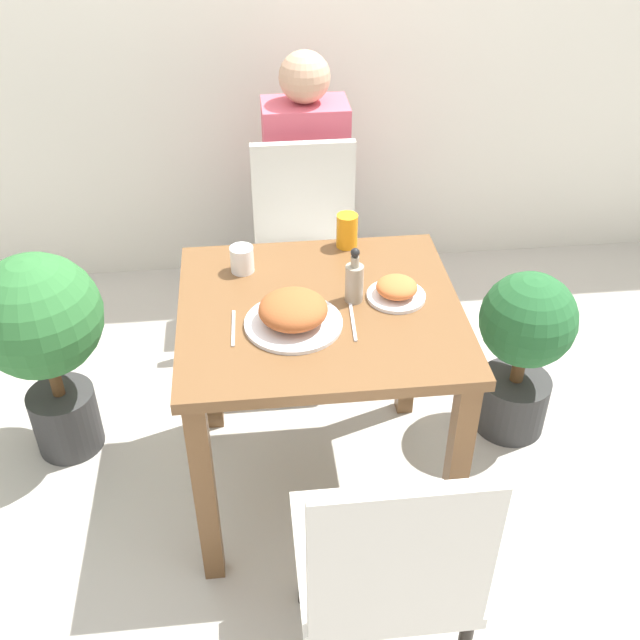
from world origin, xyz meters
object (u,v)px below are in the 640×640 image
object	(u,v)px
side_plate	(397,290)
potted_plant_right	(523,345)
juice_glass	(347,231)
person_figure	(306,193)
sauce_bottle	(354,281)
potted_plant_left	(43,334)
food_plate	(293,313)
chair_near	(388,565)
drink_cup	(242,259)
chair_far	(307,248)

from	to	relation	value
side_plate	potted_plant_right	size ratio (longest dim) A/B	0.27
juice_glass	person_figure	world-z (taller)	person_figure
potted_plant_right	person_figure	xyz separation A→B (m)	(-0.69, 0.86, 0.20)
person_figure	potted_plant_right	bearing A→B (deg)	-51.38
sauce_bottle	potted_plant_left	bearing A→B (deg)	165.56
food_plate	potted_plant_left	bearing A→B (deg)	155.95
chair_near	side_plate	distance (m)	0.81
chair_near	person_figure	bearing A→B (deg)	-89.26
food_plate	juice_glass	world-z (taller)	juice_glass
potted_plant_left	person_figure	world-z (taller)	person_figure
juice_glass	food_plate	bearing A→B (deg)	-116.60
drink_cup	potted_plant_left	xyz separation A→B (m)	(-0.67, 0.06, -0.28)
side_plate	drink_cup	world-z (taller)	drink_cup
juice_glass	sauce_bottle	distance (m)	0.32
side_plate	person_figure	xyz separation A→B (m)	(-0.17, 1.04, -0.19)
chair_near	side_plate	size ratio (longest dim) A/B	5.12
chair_near	chair_far	distance (m)	1.47
chair_near	potted_plant_right	size ratio (longest dim) A/B	1.36
food_plate	side_plate	bearing A→B (deg)	18.01
chair_far	potted_plant_left	bearing A→B (deg)	-153.40
food_plate	juice_glass	size ratio (longest dim) A/B	2.46
potted_plant_left	person_figure	distance (m)	1.23
chair_near	potted_plant_right	xyz separation A→B (m)	(0.66, 0.93, -0.12)
food_plate	drink_cup	bearing A→B (deg)	114.09
chair_far	side_plate	world-z (taller)	chair_far
chair_near	sauce_bottle	xyz separation A→B (m)	(0.02, 0.75, 0.31)
chair_far	food_plate	xyz separation A→B (m)	(-0.11, -0.82, 0.28)
juice_glass	potted_plant_right	bearing A→B (deg)	-12.12
chair_near	potted_plant_left	bearing A→B (deg)	-45.93
drink_cup	chair_near	bearing A→B (deg)	-72.43
juice_glass	potted_plant_right	xyz separation A→B (m)	(0.62, -0.13, -0.42)
chair_near	food_plate	xyz separation A→B (m)	(-0.16, 0.64, 0.28)
chair_far	sauce_bottle	bearing A→B (deg)	-84.09
food_plate	drink_cup	size ratio (longest dim) A/B	3.32
side_plate	potted_plant_left	size ratio (longest dim) A/B	0.22
chair_far	side_plate	xyz separation A→B (m)	(0.20, -0.72, 0.27)
food_plate	drink_cup	distance (m)	0.33
chair_near	potted_plant_right	world-z (taller)	chair_near
person_figure	food_plate	bearing A→B (deg)	-97.03
side_plate	drink_cup	bearing A→B (deg)	156.00
sauce_bottle	potted_plant_right	bearing A→B (deg)	15.92
food_plate	person_figure	xyz separation A→B (m)	(0.14, 1.14, -0.21)
food_plate	potted_plant_left	size ratio (longest dim) A/B	0.35
juice_glass	person_figure	bearing A→B (deg)	95.40
chair_far	potted_plant_right	bearing A→B (deg)	-36.85
food_plate	person_figure	size ratio (longest dim) A/B	0.24
side_plate	potted_plant_right	distance (m)	0.67
side_plate	potted_plant_left	bearing A→B (deg)	167.03
person_figure	chair_near	bearing A→B (deg)	-89.26
juice_glass	chair_far	bearing A→B (deg)	103.54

